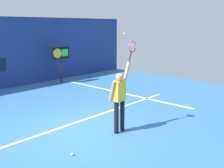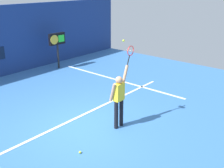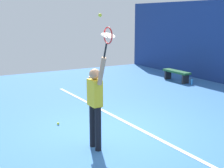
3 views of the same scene
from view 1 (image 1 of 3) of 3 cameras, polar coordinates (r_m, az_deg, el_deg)
name	(u,v)px [view 1 (image 1 of 3)]	position (r m, az deg, el deg)	size (l,w,h in m)	color
ground_plane	(81,131)	(7.87, -6.60, -9.80)	(18.00, 18.00, 0.00)	#3870B2
court_baseline	(68,125)	(8.29, -9.28, -8.66)	(10.00, 0.10, 0.01)	white
court_sideline	(121,93)	(11.97, 1.93, -1.88)	(0.10, 7.00, 0.01)	white
tennis_player	(119,97)	(7.41, 1.59, -2.88)	(0.68, 0.31, 1.97)	black
tennis_racket	(132,48)	(7.58, 4.33, 7.67)	(0.40, 0.27, 0.63)	black
tennis_ball	(125,34)	(7.32, 2.68, 10.60)	(0.07, 0.07, 0.07)	#CCE033
scoreboard_clock	(60,55)	(14.00, -10.91, 6.13)	(0.96, 0.20, 1.88)	black
spare_ball	(72,154)	(6.49, -8.40, -14.57)	(0.07, 0.07, 0.07)	#CCE033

